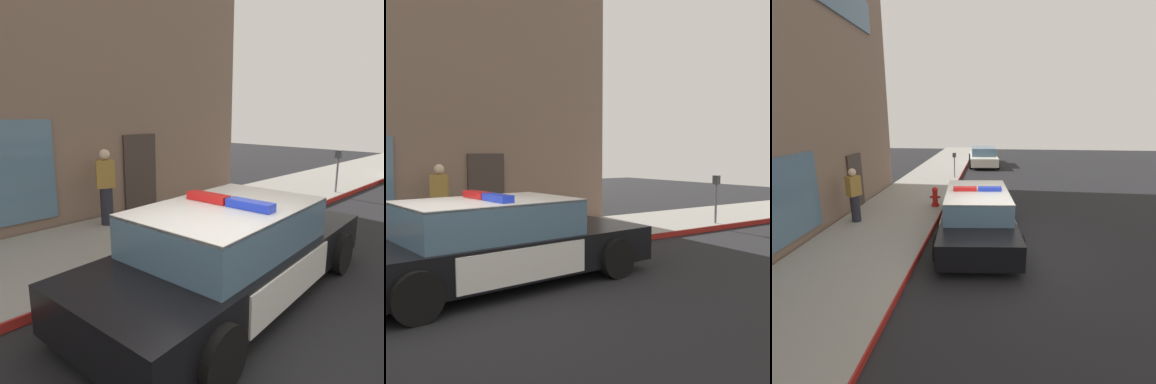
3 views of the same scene
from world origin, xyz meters
TOP-DOWN VIEW (x-y plane):
  - ground at (0.00, 0.00)m, footprint 48.00×48.00m
  - sidewalk at (0.00, 3.41)m, footprint 48.00×3.13m
  - curb_red_paint at (0.00, 1.83)m, footprint 28.80×0.04m
  - police_cruiser at (1.15, 0.49)m, footprint 5.30×2.45m
  - fire_hydrant at (3.30, 2.16)m, footprint 0.34×0.39m
  - pedestrian_on_sidewalk at (1.49, 4.36)m, footprint 0.47×0.41m
  - parking_meter at (8.54, 2.11)m, footprint 0.12×0.18m

SIDE VIEW (x-z plane):
  - ground at x=0.00m, z-range 0.00..0.00m
  - sidewalk at x=0.00m, z-range 0.00..0.15m
  - curb_red_paint at x=0.00m, z-range 0.01..0.14m
  - fire_hydrant at x=3.30m, z-range 0.14..0.86m
  - police_cruiser at x=1.15m, z-range -0.07..1.43m
  - pedestrian_on_sidewalk at x=1.49m, z-range 0.16..1.87m
  - parking_meter at x=8.54m, z-range 0.41..1.75m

